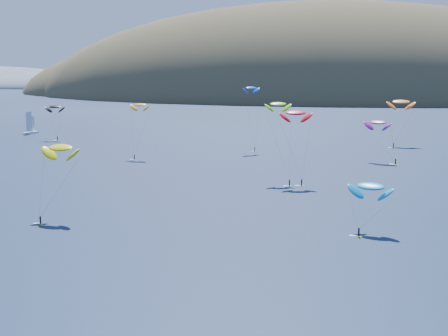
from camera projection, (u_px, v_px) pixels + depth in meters
island at (343, 107)px, 622.71m from camera, size 730.00×300.00×210.00m
sailboat at (31, 132)px, 305.63m from camera, size 10.26×9.39×12.24m
kitesurfer_1 at (140, 105)px, 231.00m from camera, size 8.23×10.77×21.53m
kitesurfer_2 at (61, 148)px, 143.33m from camera, size 10.60×12.26×18.75m
kitesurfer_3 at (278, 104)px, 187.39m from camera, size 9.47×14.47×24.92m
kitesurfer_4 at (251, 88)px, 247.67m from camera, size 7.93×8.80×26.92m
kitesurfer_5 at (371, 186)px, 131.80m from camera, size 10.32×9.70×12.18m
kitesurfer_6 at (378, 122)px, 222.18m from camera, size 12.15×12.43×16.60m
kitesurfer_9 at (296, 113)px, 181.77m from camera, size 9.93×8.31×23.25m
kitesurfer_11 at (401, 102)px, 264.03m from camera, size 11.44×14.17×21.40m
kitesurfer_12 at (55, 107)px, 282.16m from camera, size 9.07×7.06×17.17m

